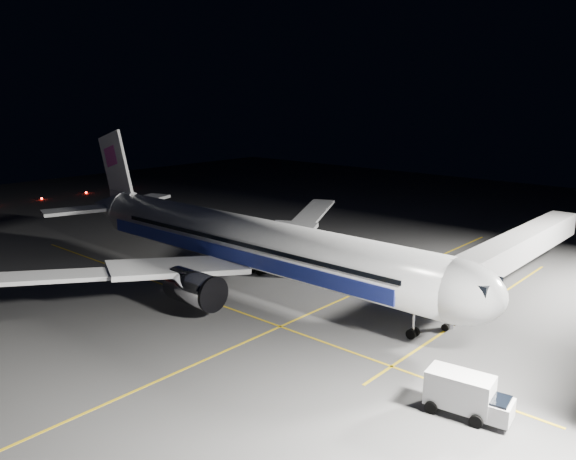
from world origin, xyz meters
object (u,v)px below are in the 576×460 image
Objects in this scene: airliner at (243,241)px; service_truck at (467,394)px; safety_cone_b at (313,268)px; safety_cone_a at (259,272)px; safety_cone_c at (299,265)px; jet_bridge at (510,251)px; baggage_tug at (301,241)px.

airliner is 31.92m from service_truck.
airliner reaches higher than safety_cone_b.
safety_cone_c is (1.52, 5.59, -0.04)m from safety_cone_a.
jet_bridge is 29.20m from baggage_tug.
airliner is at bearing -141.96° from jet_bridge.
baggage_tug is 9.47m from safety_cone_c.
safety_cone_a is at bearing -124.82° from safety_cone_b.
jet_bridge is 24.89m from safety_cone_c.
service_truck is at bearing -15.93° from airliner.
jet_bridge reaches higher than service_truck.
service_truck is 11.46× the size of safety_cone_c.
safety_cone_c is at bearing 74.74° from safety_cone_a.
service_truck is 8.86× the size of safety_cone_b.
service_truck is at bearing -21.69° from safety_cone_a.
service_truck is at bearing -56.83° from baggage_tug.
safety_cone_a is (4.42, -12.93, -0.61)m from baggage_tug.
safety_cone_b is 1.29× the size of safety_cone_c.
jet_bridge is at bearing 97.64° from service_truck.
airliner is 6.46m from safety_cone_a.
safety_cone_a is 6.76m from safety_cone_b.
jet_bridge reaches higher than safety_cone_a.
safety_cone_b is (8.28, -7.38, -0.58)m from baggage_tug.
airliner is at bearing -70.15° from safety_cone_a.
safety_cone_c is at bearing 89.52° from airliner.
safety_cone_b is (-28.09, 18.25, -1.20)m from service_truck.
safety_cone_b is (2.41, 9.55, -4.83)m from airliner.
airliner reaches higher than safety_cone_c.
airliner is 10.77m from safety_cone_c.
airliner reaches higher than baggage_tug.
safety_cone_b reaches higher than safety_cone_c.
airliner is 1.79× the size of jet_bridge.
airliner is at bearing -104.19° from safety_cone_b.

